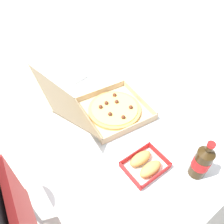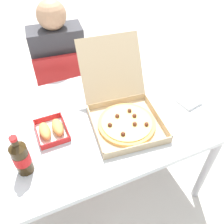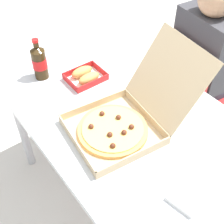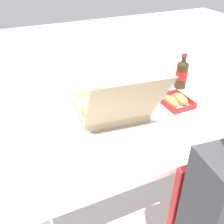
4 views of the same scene
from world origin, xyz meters
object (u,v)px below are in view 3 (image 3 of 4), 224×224
(chair, at_px, (194,87))
(pizza_box_open, at_px, (123,121))
(bread_side_box, at_px, (85,76))
(paper_menu, at_px, (206,123))
(cola_bottle, at_px, (39,62))
(diner_person, at_px, (209,57))
(napkin_pile, at_px, (186,198))

(chair, relative_size, pizza_box_open, 1.43)
(pizza_box_open, relative_size, bread_side_box, 3.06)
(chair, xyz_separation_m, pizza_box_open, (0.17, -0.72, 0.29))
(bread_side_box, bearing_deg, paper_menu, 24.22)
(cola_bottle, bearing_deg, chair, 65.93)
(bread_side_box, relative_size, paper_menu, 0.91)
(paper_menu, bearing_deg, chair, 108.21)
(pizza_box_open, bearing_deg, diner_person, 101.95)
(chair, distance_m, pizza_box_open, 0.79)
(chair, relative_size, bread_side_box, 4.36)
(chair, height_order, napkin_pile, chair)
(paper_menu, bearing_deg, pizza_box_open, -147.18)
(diner_person, relative_size, bread_side_box, 6.05)
(napkin_pile, bearing_deg, paper_menu, 120.90)
(paper_menu, bearing_deg, diner_person, 103.89)
(chair, bearing_deg, cola_bottle, -114.07)
(bread_side_box, distance_m, paper_menu, 0.64)
(pizza_box_open, distance_m, paper_menu, 0.38)
(bread_side_box, relative_size, napkin_pile, 1.73)
(bread_side_box, bearing_deg, cola_bottle, -133.32)
(pizza_box_open, bearing_deg, bread_side_box, 171.62)
(bread_side_box, bearing_deg, chair, 72.26)
(diner_person, height_order, paper_menu, diner_person)
(chair, height_order, paper_menu, chair)
(pizza_box_open, xyz_separation_m, bread_side_box, (-0.38, 0.06, -0.02))
(chair, distance_m, cola_bottle, 0.97)
(diner_person, distance_m, napkin_pile, 0.99)
(cola_bottle, relative_size, paper_menu, 1.07)
(chair, height_order, cola_bottle, cola_bottle)
(chair, xyz_separation_m, napkin_pile, (0.58, -0.75, 0.25))
(cola_bottle, xyz_separation_m, napkin_pile, (0.95, 0.08, -0.08))
(diner_person, xyz_separation_m, cola_bottle, (-0.38, -0.89, 0.13))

